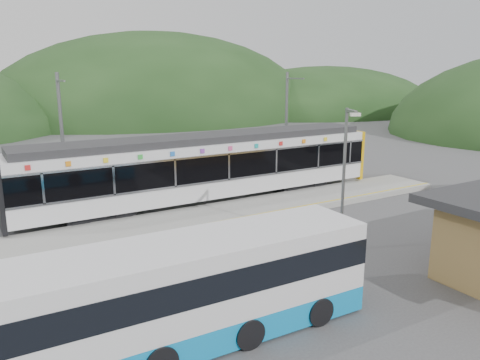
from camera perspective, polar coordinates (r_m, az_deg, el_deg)
ground at (r=20.92m, az=4.10°, el=-6.57°), size 120.00×120.00×0.00m
hills at (r=28.55m, az=8.15°, el=-1.29°), size 146.00×149.00×26.00m
platform at (r=23.51m, az=-0.54°, el=-3.92°), size 26.00×3.20×0.30m
yellow_line at (r=22.40m, az=1.16°, el=-4.37°), size 26.00×0.10×0.01m
train at (r=25.26m, az=-4.00°, el=1.73°), size 20.44×3.01×3.74m
catenary_mast_west at (r=25.24m, az=-20.80°, el=4.55°), size 0.18×1.80×7.00m
catenary_mast_east at (r=30.94m, az=5.70°, el=6.76°), size 0.18×1.80×7.00m
bus at (r=12.64m, az=-6.33°, el=-13.71°), size 10.25×2.61×2.78m
lamp_post at (r=18.41m, az=12.83°, el=1.42°), size 0.49×1.07×5.70m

